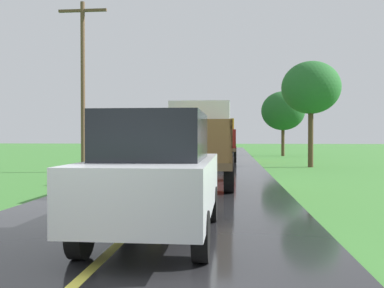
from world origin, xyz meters
The scene contains 6 objects.
banana_truck_near centered at (0.50, 11.21, 1.47)m, with size 2.38×5.82×2.80m.
banana_truck_far centered at (0.68, 25.14, 1.48)m, with size 2.38×5.81×2.80m.
utility_pole_roadside centered at (-5.28, 16.03, 4.28)m, with size 2.28×0.20×7.90m.
roadside_tree_near_left centered at (5.99, 33.90, 3.88)m, with size 3.72×3.72×5.57m.
roadside_tree_mid_right centered at (5.87, 20.31, 4.28)m, with size 3.15×3.15×5.73m.
following_car centered at (0.49, 3.35, 1.07)m, with size 1.74×4.10×1.92m.
Camera 1 is at (1.64, -3.05, 1.63)m, focal length 39.50 mm.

